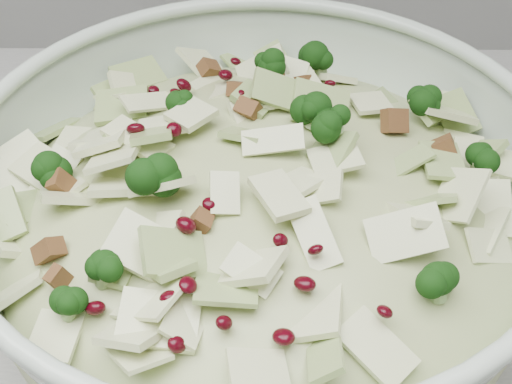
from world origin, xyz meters
TOP-DOWN VIEW (x-y plane):
  - mixing_bowl at (0.30, 1.60)m, footprint 0.42×0.42m
  - salad at (0.30, 1.60)m, footprint 0.48×0.48m

SIDE VIEW (x-z plane):
  - mixing_bowl at x=0.30m, z-range 0.90..1.06m
  - salad at x=0.30m, z-range 0.93..1.09m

